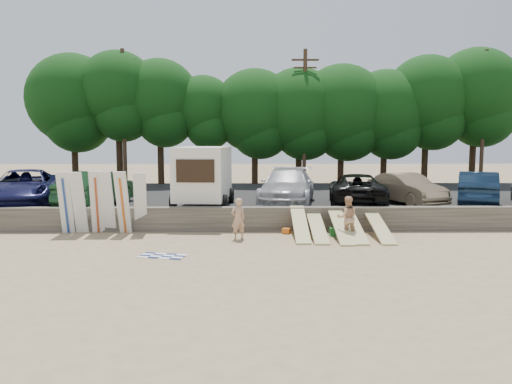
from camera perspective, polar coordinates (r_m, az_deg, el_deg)
ground at (r=17.97m, az=4.79°, el=-6.17°), size 120.00×120.00×0.00m
seawall at (r=20.81m, az=3.98°, el=-3.08°), size 44.00×0.50×1.00m
parking_lot at (r=28.24m, az=2.70°, el=-0.97°), size 44.00×14.50×0.70m
treeline at (r=35.20m, az=3.60°, el=10.09°), size 34.22×6.42×9.44m
utility_poles at (r=33.72m, az=5.58°, el=8.79°), size 25.80×0.26×9.00m
box_trailer at (r=23.12m, az=-6.01°, el=2.15°), size 2.72×4.47×2.75m
car_0 at (r=25.83m, az=-24.92°, el=0.47°), size 4.27×6.54×1.67m
car_1 at (r=24.29m, az=-17.73°, el=0.37°), size 2.68×5.20×1.63m
car_2 at (r=23.89m, az=3.62°, el=0.64°), size 3.36×6.17×1.69m
car_3 at (r=23.99m, az=11.42°, el=0.30°), size 3.23×5.66×1.49m
car_4 at (r=25.00m, az=16.81°, el=0.37°), size 2.97×4.72×1.47m
car_5 at (r=25.80m, az=24.02°, el=0.40°), size 3.48×5.07×1.58m
surfboard_upright_0 at (r=21.30m, az=-20.94°, el=-1.17°), size 0.55×0.75×2.53m
surfboard_upright_1 at (r=21.16m, az=-19.58°, el=-1.19°), size 0.51×0.77×2.52m
surfboard_upright_2 at (r=21.02m, az=-17.73°, el=-1.13°), size 0.58×0.69×2.55m
surfboard_upright_3 at (r=20.92m, az=-16.61°, el=-1.15°), size 0.52×0.73×2.53m
surfboard_upright_4 at (r=20.65m, az=-14.99°, el=-1.18°), size 0.55×0.71×2.54m
surfboard_upright_5 at (r=20.68m, az=-13.09°, el=-1.19°), size 0.64×0.93×2.49m
surfboard_low_0 at (r=19.44m, az=5.06°, el=-3.66°), size 0.56×2.86×1.05m
surfboard_low_1 at (r=19.48m, az=7.01°, el=-3.97°), size 0.56×2.92×0.85m
surfboard_low_2 at (r=19.42m, az=9.70°, el=-3.96°), size 0.56×2.90×0.89m
surfboard_low_3 at (r=19.61m, az=11.14°, el=-3.98°), size 0.56×2.92×0.84m
surfboard_low_4 at (r=19.85m, az=13.95°, el=-3.95°), size 0.56×2.92×0.82m
beachgoer_a at (r=18.96m, az=-2.05°, el=-3.07°), size 0.68×0.60×1.58m
beachgoer_b at (r=19.27m, az=10.39°, el=-2.91°), size 0.81×0.63×1.65m
cooler at (r=19.96m, az=8.97°, el=-4.52°), size 0.40×0.33×0.32m
gear_bag at (r=20.21m, az=3.48°, el=-4.47°), size 0.38×0.35×0.22m
beach_towel at (r=16.67m, az=-10.65°, el=-7.19°), size 1.83×1.83×0.00m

